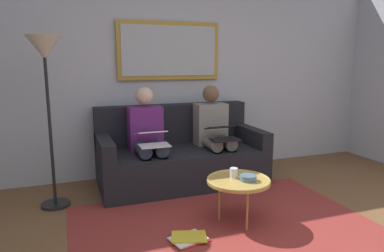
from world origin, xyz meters
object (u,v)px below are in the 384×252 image
cup (234,173)px  laptop_white (153,138)px  magazine_stack (189,238)px  framed_mirror (169,51)px  person_right (147,135)px  couch (180,156)px  coffee_table (238,181)px  laptop_black (222,133)px  person_left (214,130)px  bowl (248,178)px  standing_lamp (45,67)px

cup → laptop_white: size_ratio=0.26×
cup → magazine_stack: (0.51, 0.23, -0.43)m
framed_mirror → person_right: framed_mirror is taller
couch → magazine_stack: (0.38, 1.38, -0.29)m
couch → coffee_table: bearing=96.8°
laptop_black → framed_mirror: bearing=-59.9°
cup → magazine_stack: 0.70m
coffee_table → laptop_white: size_ratio=1.62×
coffee_table → laptop_black: 0.98m
person_left → magazine_stack: person_left is taller
laptop_black → magazine_stack: laptop_black is taller
magazine_stack → bowl: bearing=-169.3°
person_left → laptop_black: bearing=90.0°
couch → cup: couch is taller
cup → person_left: (-0.28, -1.09, 0.16)m
couch → framed_mirror: 1.30m
bowl → person_right: size_ratio=0.13×
framed_mirror → bowl: 2.02m
coffee_table → bowl: bowl is taller
person_left → person_right: bearing=0.0°
coffee_table → cup: 0.09m
framed_mirror → standing_lamp: size_ratio=0.78×
coffee_table → cup: cup is taller
couch → bowl: (-0.21, 1.27, 0.11)m
framed_mirror → laptop_white: size_ratio=3.71×
cup → bowl: size_ratio=0.63×
framed_mirror → couch: bearing=90.0°
person_right → bowl: bearing=117.0°
person_left → laptop_white: person_left is taller
couch → laptop_white: couch is taller
magazine_stack → person_left: bearing=-120.8°
laptop_black → person_right: size_ratio=0.31×
framed_mirror → person_right: (0.41, 0.46, -0.94)m
cup → laptop_black: (-0.28, -0.85, 0.18)m
laptop_black → magazine_stack: size_ratio=1.08×
bowl → magazine_stack: bearing=10.7°
laptop_black → standing_lamp: (1.81, -0.04, 0.74)m
framed_mirror → person_left: bearing=131.6°
framed_mirror → laptop_white: framed_mirror is taller
laptop_black → person_right: bearing=-16.6°
coffee_table → standing_lamp: size_ratio=0.34×
coffee_table → person_right: person_right is taller
person_right → laptop_white: 0.25m
couch → person_right: size_ratio=1.67×
coffee_table → magazine_stack: 0.66m
laptop_white → magazine_stack: bearing=91.4°
cup → laptop_white: (0.53, -0.84, 0.18)m
framed_mirror → bowl: framed_mirror is taller
coffee_table → person_right: size_ratio=0.49×
laptop_white → magazine_stack: size_ratio=1.04×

